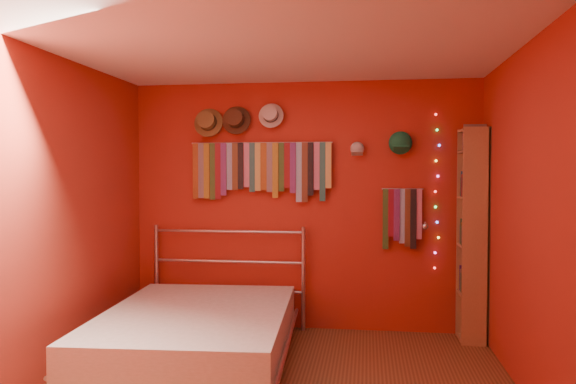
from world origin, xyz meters
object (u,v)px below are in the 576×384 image
at_px(tie_rack, 260,168).
at_px(bookshelf, 477,233).
at_px(reading_lamp, 425,226).
at_px(bed, 197,335).

height_order(tie_rack, bookshelf, bookshelf).
relative_size(reading_lamp, bookshelf, 0.13).
xyz_separation_m(reading_lamp, bed, (-1.94, -0.98, -0.84)).
distance_m(reading_lamp, bookshelf, 0.48).
distance_m(bookshelf, bed, 2.71).
distance_m(tie_rack, reading_lamp, 1.72).
bearing_deg(bed, bookshelf, 18.50).
distance_m(reading_lamp, bed, 2.33).
relative_size(reading_lamp, bed, 0.12).
xyz_separation_m(tie_rack, bed, (-0.32, -1.12, -1.40)).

